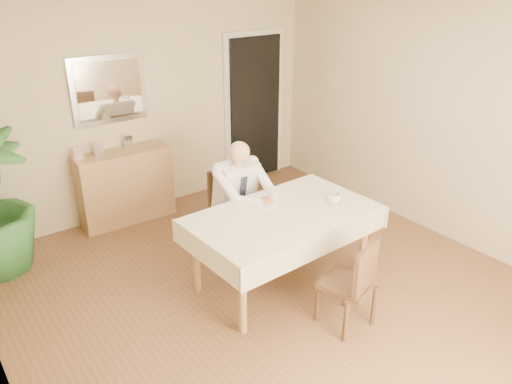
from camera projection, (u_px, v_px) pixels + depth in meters
room at (282, 167)px, 4.08m from camera, size 5.00×5.02×2.60m
doorway at (255, 110)px, 6.85m from camera, size 0.96×0.07×2.10m
mirror at (109, 90)px, 5.53m from camera, size 0.86×0.04×0.76m
dining_table at (283, 221)px, 4.58m from camera, size 1.75×1.07×0.75m
chair_far at (230, 204)px, 5.30m from camera, size 0.46×0.46×0.88m
chair_near at (354, 281)px, 4.06m from camera, size 0.50×0.51×0.83m
seated_man at (245, 197)px, 5.00m from camera, size 0.48×0.72×1.24m
plate at (266, 203)px, 4.71m from camera, size 0.26×0.26×0.02m
food at (266, 201)px, 4.70m from camera, size 0.14×0.14×0.06m
knife at (273, 202)px, 4.68m from camera, size 0.01×0.13×0.01m
fork at (267, 205)px, 4.64m from camera, size 0.01×0.13×0.01m
coffee_mug at (334, 199)px, 4.70m from camera, size 0.14×0.14×0.10m
sideboard at (125, 186)px, 5.89m from camera, size 1.10×0.41×0.87m
photo_frame_left at (78, 153)px, 5.44m from camera, size 0.10×0.02×0.14m
photo_frame_center at (99, 149)px, 5.56m from camera, size 0.10×0.02×0.14m
photo_frame_right at (128, 142)px, 5.80m from camera, size 0.10×0.02×0.14m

